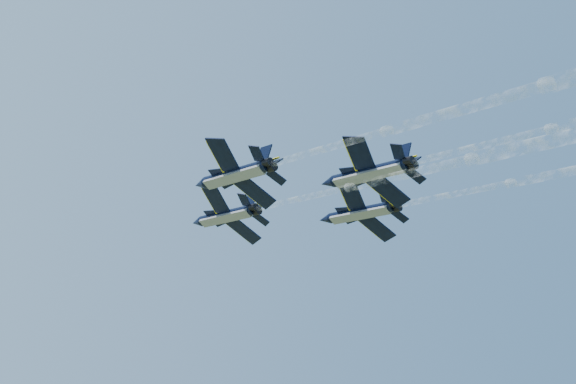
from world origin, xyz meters
TOP-DOWN VIEW (x-y plane):
  - jet_lead at (-3.83, 10.91)m, footprint 10.22×15.55m
  - jet_left at (-12.54, -4.92)m, footprint 10.22×15.55m
  - jet_right at (10.65, -1.72)m, footprint 10.22×15.55m
  - jet_slot at (0.28, -15.08)m, footprint 10.22×15.55m

SIDE VIEW (x-z plane):
  - jet_lead at x=-3.83m, z-range 90.78..97.39m
  - jet_left at x=-12.54m, z-range 90.78..97.39m
  - jet_right at x=10.65m, z-range 90.78..97.39m
  - jet_slot at x=0.28m, z-range 90.78..97.39m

